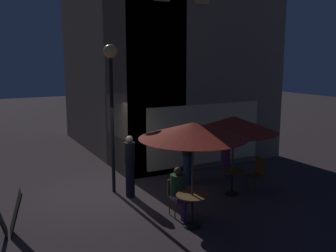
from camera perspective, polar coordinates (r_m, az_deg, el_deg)
The scene contains 14 objects.
ground_plane at distance 11.20m, azimuth -9.74°, elevation -10.19°, with size 60.00×60.00×0.00m, color #382E32.
cafe_building at distance 15.12m, azimuth -3.04°, elevation 11.10°, with size 6.47×8.38×8.26m.
street_lamp_near_corner at distance 10.77m, azimuth -8.53°, elevation 6.53°, with size 0.39×0.39×4.25m.
menu_sandwich_board at distance 9.26m, azimuth -23.02°, elevation -11.92°, with size 0.71×0.60×0.99m.
cafe_table_0 at distance 8.91m, azimuth 3.66°, elevation -11.53°, with size 0.75×0.75×0.78m.
cafe_table_1 at distance 11.10m, azimuth 9.61°, elevation -7.56°, with size 0.72×0.72×0.71m.
patio_umbrella_0 at distance 8.44m, azimuth 3.79°, elevation -0.73°, with size 2.45×2.45×2.46m.
patio_umbrella_1 at distance 10.74m, azimuth 9.85°, elevation 0.24°, with size 2.48×2.48×2.28m.
cafe_chair_0 at distance 9.57m, azimuth 1.25°, elevation -10.07°, with size 0.40×0.40×0.90m.
cafe_chair_1 at distance 11.59m, azimuth 13.32°, elevation -6.63°, with size 0.45×0.45×0.97m.
patron_seated_0 at distance 9.41m, azimuth 1.62°, elevation -9.43°, with size 0.39×0.56×1.24m.
patron_standing_1 at distance 10.72m, azimuth -5.75°, elevation -5.98°, with size 0.30×0.30×1.75m.
patron_standing_2 at distance 12.34m, azimuth 8.68°, elevation -3.79°, with size 0.34×0.34×1.82m.
patron_standing_3 at distance 11.73m, azimuth 3.00°, elevation -4.63°, with size 0.37×0.37×1.75m.
Camera 1 is at (-3.22, -10.01, 3.85)m, focal length 40.54 mm.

